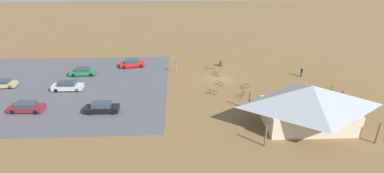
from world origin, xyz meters
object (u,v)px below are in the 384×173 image
Objects in this scene: visitor_at_bikes at (302,72)px; trash_bin at (221,64)px; bike_pavilion at (310,103)px; bicycle_white_mid_cluster at (331,89)px; bicycle_yellow_lone_east at (219,83)px; car_tan_by_curb at (1,84)px; lot_sign at (177,65)px; car_red_end_stall at (132,63)px; bicycle_black_yard_center at (361,102)px; bicycle_silver_back_row at (210,67)px; bicycle_red_yard_right at (212,92)px; visitor_crossing_yard at (306,89)px; car_black_near_entry at (102,107)px; bicycle_teal_trailside at (245,86)px; car_green_far_end at (83,71)px; bicycle_purple_near_porch at (216,74)px; car_silver_second_row at (68,86)px; bicycle_green_near_sign at (242,95)px; car_maroon_aisle_side at (26,107)px.

trash_bin is at bearing -23.30° from visitor_at_bikes.
bike_pavilion is 10.45× the size of bicycle_white_mid_cluster.
car_tan_by_curb is (34.86, -0.66, 0.33)m from bicycle_yellow_lone_east.
car_red_end_stall is at bearing -21.95° from lot_sign.
bicycle_white_mid_cluster is (-17.19, 2.88, 0.01)m from bicycle_yellow_lone_east.
visitor_at_bikes is at bearing -65.04° from bicycle_black_yard_center.
bicycle_silver_back_row is (-6.17, -1.52, -1.02)m from lot_sign.
bicycle_red_yard_right is 14.30m from visitor_crossing_yard.
visitor_crossing_yard reaches higher than car_black_near_entry.
bicycle_yellow_lone_east is 4.21m from bicycle_teal_trailside.
visitor_at_bikes is (-37.92, 2.27, 0.17)m from car_green_far_end.
bicycle_purple_near_porch is 0.36× the size of car_green_far_end.
car_green_far_end is (22.53, 1.88, 0.32)m from bicycle_silver_back_row.
bicycle_teal_trailside is (-2.62, 10.19, -0.06)m from trash_bin.
bike_pavilion is 3.00× the size of car_green_far_end.
bicycle_silver_back_row is 1.05× the size of visitor_at_bikes.
visitor_crossing_yard reaches higher than car_tan_by_curb.
car_black_near_entry is (-6.90, 7.36, -0.00)m from car_silver_second_row.
visitor_at_bikes is (4.92, -10.57, 0.54)m from bicycle_black_yard_center.
trash_bin is 4.99m from bicycle_purple_near_porch.
bicycle_white_mid_cluster is 0.72× the size of visitor_crossing_yard.
bicycle_white_mid_cluster reaches higher than bicycle_yellow_lone_east.
bicycle_yellow_lone_east is 0.74× the size of bicycle_teal_trailside.
bicycle_white_mid_cluster is 0.72× the size of bicycle_silver_back_row.
bicycle_black_yard_center is 38.50m from car_red_end_stall.
visitor_crossing_yard reaches higher than car_green_far_end.
trash_bin is at bearing -167.23° from car_tan_by_curb.
car_green_far_end is at bearing -13.90° from bicycle_teal_trailside.
visitor_at_bikes reaches higher than trash_bin.
car_silver_second_row is at bearing -7.32° from bicycle_green_near_sign.
lot_sign is 0.49× the size of car_green_far_end.
visitor_at_bikes is (-5.05, -15.77, -2.22)m from bike_pavilion.
car_silver_second_row is (23.20, 8.19, 0.38)m from bicycle_silver_back_row.
visitor_crossing_yard reaches higher than bicycle_red_yard_right.
bicycle_black_yard_center is 11.67m from visitor_at_bikes.
lot_sign is 6.43m from bicycle_silver_back_row.
car_maroon_aisle_side is at bearing 6.15° from bicycle_green_near_sign.
bicycle_teal_trailside is 6.80m from bicycle_purple_near_porch.
visitor_at_bikes is at bearing -105.34° from visitor_crossing_yard.
trash_bin is 0.19× the size of car_silver_second_row.
trash_bin is at bearing -41.84° from bicycle_black_yard_center.
car_red_end_stall is at bearing -0.92° from trash_bin.
bike_pavilion is at bearing 131.89° from lot_sign.
bike_pavilion reaches higher than trash_bin.
car_green_far_end is (32.87, -18.05, -2.39)m from bike_pavilion.
bicycle_silver_back_row is 30.55m from car_maroon_aisle_side.
car_maroon_aisle_side is at bearing -7.73° from bike_pavilion.
car_silver_second_row is 11.01m from car_tan_by_curb.
bicycle_teal_trailside is at bearing -161.83° from car_black_near_entry.
visitor_crossing_yard is 7.36m from visitor_at_bikes.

